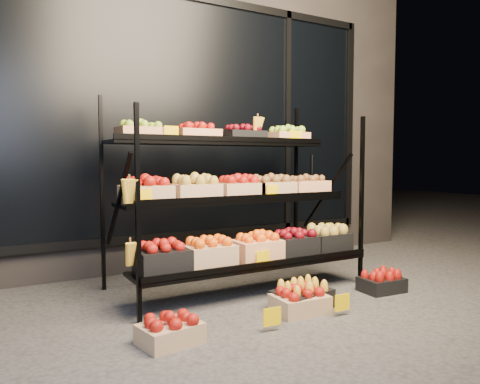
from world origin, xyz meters
TOP-DOWN VIEW (x-y plane):
  - ground at (0.00, 0.00)m, footprint 24.00×24.00m
  - building at (0.00, 2.59)m, footprint 6.00×2.08m
  - display_rack at (-0.01, 0.60)m, footprint 2.18×1.02m
  - tag_floor_a at (-0.32, -0.40)m, footprint 0.13×0.01m
  - tag_floor_b at (0.28, -0.40)m, footprint 0.13×0.01m
  - floor_crate_left at (-0.97, -0.25)m, footprint 0.40×0.32m
  - floor_crate_midleft at (0.14, -0.12)m, footprint 0.47×0.38m
  - floor_crate_midright at (0.06, -0.19)m, footprint 0.40×0.31m
  - floor_crate_right at (1.00, -0.10)m, footprint 0.37×0.28m

SIDE VIEW (x-z plane):
  - ground at x=0.00m, z-range 0.00..0.00m
  - tag_floor_a at x=-0.32m, z-range 0.00..0.12m
  - tag_floor_b at x=0.28m, z-range 0.00..0.12m
  - floor_crate_right at x=1.00m, z-range -0.01..0.18m
  - floor_crate_left at x=-0.97m, z-range -0.01..0.18m
  - floor_crate_midright at x=0.06m, z-range -0.01..0.19m
  - floor_crate_midleft at x=0.14m, z-range -0.01..0.20m
  - display_rack at x=-0.01m, z-range -0.04..1.62m
  - building at x=0.00m, z-range 0.00..3.50m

